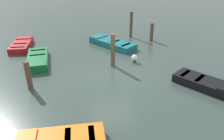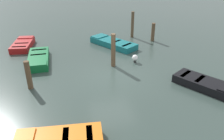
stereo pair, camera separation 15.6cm
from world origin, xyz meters
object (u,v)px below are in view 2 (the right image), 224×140
Objects in this scene: rowboat_red at (23,45)px; mooring_piling_near_left at (29,75)px; mooring_piling_near_right at (113,50)px; rowboat_green at (38,59)px; rowboat_teal at (113,43)px; rowboat_black at (204,84)px; mooring_piling_mid_left at (153,32)px; marker_buoy at (135,58)px; mooring_piling_far_left at (132,25)px.

rowboat_red is 1.96× the size of mooring_piling_near_left.
rowboat_green is at bearing 67.68° from mooring_piling_near_right.
rowboat_teal and rowboat_black have the same top height.
mooring_piling_mid_left is 4.38m from marker_buoy.
rowboat_teal is 1.35× the size of rowboat_red.
rowboat_green is 4.58m from mooring_piling_near_right.
rowboat_green is 6.47× the size of marker_buoy.
mooring_piling_far_left is at bearing -79.75° from rowboat_red.
mooring_piling_near_left reaches higher than rowboat_green.
mooring_piling_near_left is at bearing -4.16° from rowboat_green.
rowboat_black is (-8.19, -8.81, -0.00)m from rowboat_red.
mooring_piling_near_right is at bearing 148.73° from mooring_piling_far_left.
mooring_piling_mid_left is 5.44m from mooring_piling_near_right.
rowboat_black is 9.32m from rowboat_green.
rowboat_green is 1.62× the size of mooring_piling_near_right.
mooring_piling_mid_left is at bearing -137.74° from mooring_piling_far_left.
mooring_piling_far_left is at bearing 42.26° from mooring_piling_mid_left.
rowboat_black is at bearing -135.08° from mooring_piling_near_right.
rowboat_teal is 2.67m from mooring_piling_far_left.
rowboat_black is at bearing 175.19° from mooring_piling_mid_left.
marker_buoy is (-3.40, 2.72, -0.40)m from mooring_piling_mid_left.
mooring_piling_near_right is at bearing 95.64° from marker_buoy.
marker_buoy is (-3.16, -0.49, 0.07)m from rowboat_teal.
rowboat_red is 9.49m from mooring_piling_mid_left.
rowboat_teal is 7.16m from mooring_piling_near_left.
rowboat_black is 8.43m from mooring_piling_far_left.
rowboat_black is 7.11m from mooring_piling_mid_left.
marker_buoy is at bearing 75.87° from rowboat_green.
rowboat_red is at bearing 91.25° from mooring_piling_far_left.
marker_buoy is at bearing 141.32° from mooring_piling_mid_left.
rowboat_red is 1.44× the size of mooring_piling_near_right.
marker_buoy is at bearing -84.36° from mooring_piling_near_right.
mooring_piling_far_left is (4.84, -2.94, 0.05)m from mooring_piling_near_right.
rowboat_green is at bearing -5.85° from mooring_piling_near_left.
mooring_piling_mid_left reaches higher than marker_buoy.
mooring_piling_mid_left is (0.24, -3.21, 0.47)m from rowboat_teal.
rowboat_green is at bearing 76.23° from rowboat_teal.
rowboat_teal is 1.26× the size of rowboat_black.
marker_buoy is at bearing 179.68° from rowboat_black.
mooring_piling_far_left is (0.18, -8.23, 0.80)m from rowboat_red.
mooring_piling_near_left reaches higher than marker_buoy.
rowboat_red is at bearing 55.95° from marker_buoy.
rowboat_teal is 2.71× the size of mooring_piling_mid_left.
rowboat_green is 5.80m from marker_buoy.
marker_buoy is at bearing -115.05° from rowboat_red.
rowboat_black is 5.04m from mooring_piling_near_right.
rowboat_red is 0.94× the size of rowboat_black.
mooring_piling_mid_left is at bearing -49.31° from mooring_piling_near_right.
mooring_piling_far_left is (1.30, 1.18, 0.33)m from mooring_piling_mid_left.
rowboat_green is 7.81m from mooring_piling_far_left.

